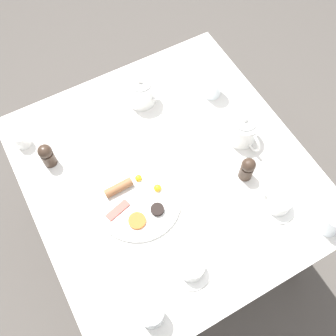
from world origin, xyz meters
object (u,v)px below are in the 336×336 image
Objects in this scene: teapot_far at (141,92)px; pepper_grinder at (247,168)px; teacup_with_saucer_left at (278,203)px; water_glass_tall at (152,314)px; teacup_with_saucer_right at (191,268)px; creamer_jug at (22,139)px; breakfast_plate at (137,199)px; salt_grinder at (47,155)px; fork_by_plate at (194,66)px; teapot_near at (243,130)px; water_glass_short at (333,222)px; wine_glass_spare at (212,84)px; knife_by_plate at (174,141)px.

teapot_far is 1.78× the size of pepper_grinder.
water_glass_tall is (-0.11, 0.54, 0.02)m from teacup_with_saucer_left.
teacup_with_saucer_right and creamer_jug have the same top height.
salt_grinder reaches higher than breakfast_plate.
fork_by_plate is (0.73, -0.45, -0.03)m from teacup_with_saucer_right.
breakfast_plate is 0.30m from teacup_with_saucer_right.
fork_by_plate is at bearing -6.34° from teacup_with_saucer_left.
teapot_near reaches higher than salt_grinder.
water_glass_short is at bearing -177.84° from fork_by_plate.
teapot_near is at bearing 176.27° from fork_by_plate.
teacup_with_saucer_right is 1.27× the size of pepper_grinder.
salt_grinder is (0.65, 0.08, 0.01)m from water_glass_tall.
breakfast_plate is 0.47m from teapot_near.
wine_glass_spare is at bearing -6.89° from teacup_with_saucer_left.
teacup_with_saucer_left is at bearing -78.66° from water_glass_tall.
creamer_jug is (0.81, 0.79, -0.02)m from water_glass_short.
wine_glass_spare is at bearing -100.55° from creamer_jug.
wine_glass_spare reaches higher than breakfast_plate.
pepper_grinder reaches higher than teacup_with_saucer_right.
teapot_near is 0.16m from pepper_grinder.
breakfast_plate is 0.65m from fork_by_plate.
teacup_with_saucer_left and teacup_with_saucer_right have the same top height.
fork_by_plate is (0.05, -0.27, -0.05)m from teapot_far.
water_glass_short reaches higher than breakfast_plate.
breakfast_plate is 2.83× the size of salt_grinder.
water_glass_tall is at bearing 110.10° from teacup_with_saucer_right.
water_glass_tall is at bearing 101.34° from teacup_with_saucer_left.
teapot_far is 2.02× the size of water_glass_tall.
salt_grinder is at bearing 23.12° from teacup_with_saucer_right.
breakfast_plate is at bearing 58.42° from teacup_with_saucer_left.
wine_glass_spare is at bearing 175.57° from fork_by_plate.
teacup_with_saucer_left is at bearing 173.66° from fork_by_plate.
teapot_far is 1.78× the size of salt_grinder.
teapot_far is 2.29× the size of creamer_jug.
teacup_with_saucer_left is 0.53m from wine_glass_spare.
breakfast_plate is 0.48m from teacup_with_saucer_left.
creamer_jug is 0.75m from fork_by_plate.
knife_by_plate is at bearing 24.48° from teacup_with_saucer_left.
teacup_with_saucer_right is at bearing -69.90° from water_glass_tall.
water_glass_tall reaches higher than breakfast_plate.
wine_glass_spare is at bearing 3.66° from water_glass_short.
salt_grinder is (-0.12, -0.06, 0.02)m from creamer_jug.
water_glass_tall is 0.49× the size of knife_by_plate.
teapot_near reaches higher than water_glass_tall.
water_glass_short is (-0.44, -0.06, -0.00)m from teapot_near.
wine_glass_spare is at bearing -62.68° from knife_by_plate.
fork_by_plate is 0.38m from knife_by_plate.
teacup_with_saucer_left is 1.27× the size of salt_grinder.
wine_glass_spare is at bearing -13.78° from pepper_grinder.
teacup_with_saucer_right is 0.40m from pepper_grinder.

